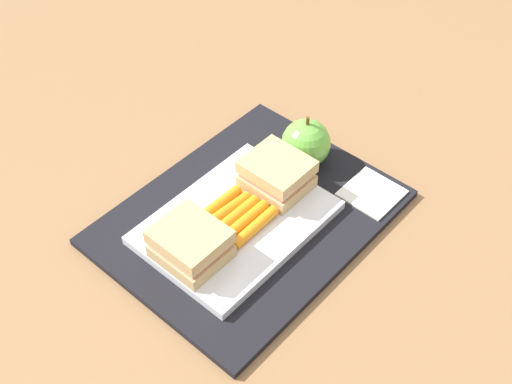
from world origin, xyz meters
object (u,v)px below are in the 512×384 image
sandwich_half_left (191,244)px  paper_napkin (372,193)px  sandwich_half_right (277,174)px  carrot_sticks_bundle (236,215)px  food_tray (236,222)px  apple (306,143)px

sandwich_half_left → paper_napkin: (0.24, -0.10, -0.03)m
sandwich_half_right → carrot_sticks_bundle: bearing=-179.7°
food_tray → paper_napkin: size_ratio=3.29×
paper_napkin → sandwich_half_left: bearing=157.9°
sandwich_half_left → apple: bearing=2.3°
food_tray → paper_napkin: (0.16, -0.10, -0.00)m
sandwich_half_left → carrot_sticks_bundle: (0.08, -0.00, -0.02)m
sandwich_half_left → sandwich_half_right: bearing=0.0°
sandwich_half_right → paper_napkin: bearing=-49.7°
food_tray → sandwich_half_right: bearing=0.0°
sandwich_half_left → apple: 0.23m
food_tray → apple: apple is taller
sandwich_half_right → apple: apple is taller
sandwich_half_left → carrot_sticks_bundle: sandwich_half_left is taller
sandwich_half_right → carrot_sticks_bundle: 0.08m
food_tray → sandwich_half_left: sandwich_half_left is taller
sandwich_half_left → sandwich_half_right: same height
carrot_sticks_bundle → apple: 0.15m
apple → sandwich_half_right: bearing=-172.7°
sandwich_half_left → paper_napkin: bearing=-22.1°
paper_napkin → carrot_sticks_bundle: bearing=149.0°
sandwich_half_right → paper_napkin: 0.13m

